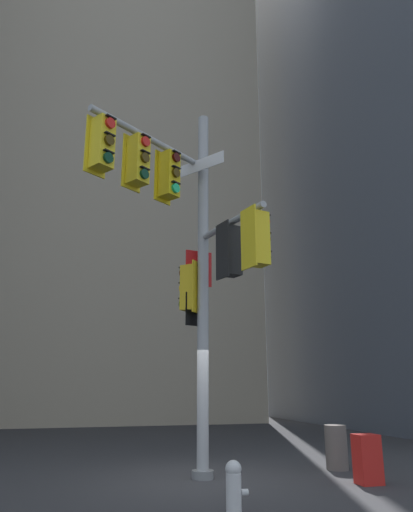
{
  "coord_description": "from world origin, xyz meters",
  "views": [
    {
      "loc": [
        -2.57,
        -9.92,
        1.79
      ],
      "look_at": [
        0.11,
        0.11,
        4.59
      ],
      "focal_mm": 33.6,
      "sensor_mm": 36.0,
      "label": 1
    }
  ],
  "objects_px": {
    "signal_pole_assembly": "(190,238)",
    "fire_hydrant": "(234,487)",
    "newspaper_box": "(367,459)",
    "trash_bin": "(336,447)"
  },
  "relations": [
    {
      "from": "trash_bin",
      "to": "newspaper_box",
      "type": "bearing_deg",
      "value": -98.97
    },
    {
      "from": "fire_hydrant",
      "to": "trash_bin",
      "type": "height_order",
      "value": "trash_bin"
    },
    {
      "from": "signal_pole_assembly",
      "to": "newspaper_box",
      "type": "relative_size",
      "value": 9.04
    },
    {
      "from": "fire_hydrant",
      "to": "newspaper_box",
      "type": "xyz_separation_m",
      "value": [
        3.15,
        1.54,
        0.05
      ]
    },
    {
      "from": "fire_hydrant",
      "to": "newspaper_box",
      "type": "bearing_deg",
      "value": 26.08
    },
    {
      "from": "signal_pole_assembly",
      "to": "trash_bin",
      "type": "xyz_separation_m",
      "value": [
        3.59,
        0.95,
        -4.26
      ]
    },
    {
      "from": "fire_hydrant",
      "to": "trash_bin",
      "type": "distance_m",
      "value": 4.62
    },
    {
      "from": "signal_pole_assembly",
      "to": "fire_hydrant",
      "type": "bearing_deg",
      "value": -85.16
    },
    {
      "from": "fire_hydrant",
      "to": "trash_bin",
      "type": "relative_size",
      "value": 0.81
    },
    {
      "from": "fire_hydrant",
      "to": "newspaper_box",
      "type": "height_order",
      "value": "newspaper_box"
    }
  ]
}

